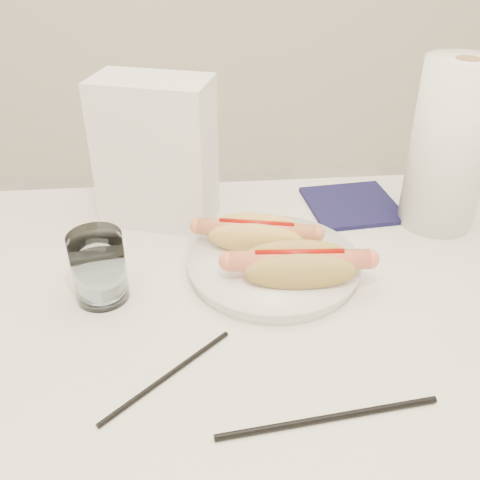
{
  "coord_description": "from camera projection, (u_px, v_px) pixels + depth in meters",
  "views": [
    {
      "loc": [
        -0.06,
        -0.55,
        1.22
      ],
      "look_at": [
        -0.0,
        0.08,
        0.82
      ],
      "focal_mm": 41.43,
      "sensor_mm": 36.0,
      "label": 1
    }
  ],
  "objects": [
    {
      "name": "table",
      "position": [
        246.0,
        354.0,
        0.75
      ],
      "size": [
        1.2,
        0.8,
        0.75
      ],
      "color": "white",
      "rests_on": "ground"
    },
    {
      "name": "plate",
      "position": [
        273.0,
        266.0,
        0.8
      ],
      "size": [
        0.31,
        0.31,
        0.02
      ],
      "primitive_type": "cylinder",
      "rotation": [
        0.0,
        0.0,
        -0.37
      ],
      "color": "white",
      "rests_on": "table"
    },
    {
      "name": "hotdog_left",
      "position": [
        256.0,
        234.0,
        0.81
      ],
      "size": [
        0.18,
        0.1,
        0.05
      ],
      "rotation": [
        0.0,
        0.0,
        -0.21
      ],
      "color": "#EDBE5E",
      "rests_on": "plate"
    },
    {
      "name": "hotdog_right",
      "position": [
        299.0,
        265.0,
        0.74
      ],
      "size": [
        0.19,
        0.08,
        0.05
      ],
      "rotation": [
        0.0,
        0.0,
        -0.06
      ],
      "color": "tan",
      "rests_on": "plate"
    },
    {
      "name": "water_glass",
      "position": [
        99.0,
        267.0,
        0.73
      ],
      "size": [
        0.07,
        0.07,
        0.1
      ],
      "primitive_type": "cylinder",
      "color": "silver",
      "rests_on": "table"
    },
    {
      "name": "chopstick_near",
      "position": [
        168.0,
        376.0,
        0.63
      ],
      "size": [
        0.15,
        0.13,
        0.01
      ],
      "primitive_type": "cylinder",
      "rotation": [
        0.0,
        1.57,
        0.74
      ],
      "color": "black",
      "rests_on": "table"
    },
    {
      "name": "chopstick_far",
      "position": [
        329.0,
        418.0,
        0.58
      ],
      "size": [
        0.24,
        0.04,
        0.01
      ],
      "primitive_type": "cylinder",
      "rotation": [
        0.0,
        1.57,
        0.12
      ],
      "color": "black",
      "rests_on": "table"
    },
    {
      "name": "napkin_box",
      "position": [
        156.0,
        153.0,
        0.87
      ],
      "size": [
        0.2,
        0.15,
        0.24
      ],
      "primitive_type": "cube",
      "rotation": [
        0.0,
        0.0,
        -0.31
      ],
      "color": "white",
      "rests_on": "table"
    },
    {
      "name": "navy_napkin",
      "position": [
        352.0,
        205.0,
        0.97
      ],
      "size": [
        0.16,
        0.16,
        0.01
      ],
      "primitive_type": "cube",
      "rotation": [
        0.0,
        0.0,
        0.1
      ],
      "color": "#131239",
      "rests_on": "table"
    },
    {
      "name": "paper_towel_roll",
      "position": [
        449.0,
        147.0,
        0.86
      ],
      "size": [
        0.13,
        0.13,
        0.27
      ],
      "primitive_type": "cylinder",
      "rotation": [
        0.0,
        0.0,
        -0.07
      ],
      "color": "white",
      "rests_on": "table"
    }
  ]
}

